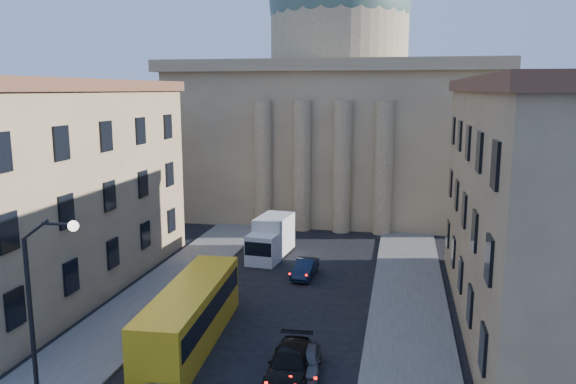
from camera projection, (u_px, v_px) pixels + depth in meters
name	position (u px, v px, depth m)	size (l,w,h in m)	color
sidewalk_left	(127.00, 320.00, 34.41)	(5.00, 60.00, 0.15)	#55524E
sidewalk_right	(410.00, 345.00, 31.07)	(5.00, 60.00, 0.15)	#55524E
church	(338.00, 108.00, 66.74)	(68.02, 28.76, 36.60)	#876E53
building_left	(35.00, 187.00, 38.61)	(11.60, 26.60, 14.70)	tan
building_right	(566.00, 207.00, 31.94)	(11.60, 26.60, 14.70)	tan
street_lamp	(41.00, 301.00, 23.53)	(2.62, 0.44, 8.83)	black
car_right_mid	(290.00, 364.00, 27.60)	(2.03, 5.00, 1.45)	black
car_right_far	(306.00, 360.00, 28.14)	(1.49, 3.71, 1.26)	#47474C
car_right_distant	(305.00, 268.00, 42.52)	(1.42, 4.06, 1.34)	black
city_bus	(191.00, 313.00, 31.17)	(3.40, 11.88, 3.31)	gold
box_truck	(271.00, 239.00, 47.42)	(3.03, 6.36, 3.38)	silver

